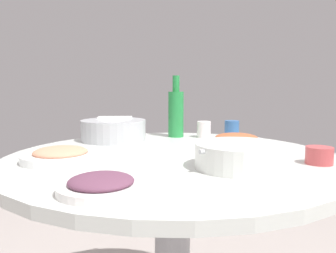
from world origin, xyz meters
The scene contains 10 objects.
round_dining_table centered at (0.00, 0.00, 0.64)m, with size 1.10×1.10×0.77m.
rice_bowl centered at (0.09, -0.39, 0.82)m, with size 0.27×0.27×0.10m.
soup_bowl centered at (-0.09, 0.24, 0.81)m, with size 0.28×0.25×0.07m.
dish_eggplant centered at (0.31, 0.28, 0.79)m, with size 0.19×0.19×0.04m.
dish_stirfry centered at (-0.31, -0.07, 0.79)m, with size 0.22×0.22×0.05m.
dish_shrimp centered at (0.35, -0.07, 0.79)m, with size 0.24×0.24×0.05m.
green_bottle centered at (-0.20, -0.37, 0.89)m, with size 0.07×0.07×0.28m.
tea_cup_near centered at (-0.30, -0.29, 0.81)m, with size 0.06×0.06×0.07m, color white.
tea_cup_far centered at (-0.43, -0.26, 0.81)m, with size 0.07×0.07×0.07m, color #305D97.
tea_cup_side centered at (-0.33, 0.30, 0.80)m, with size 0.08×0.08×0.05m, color #BD4649.
Camera 1 is at (0.49, 0.98, 1.00)m, focal length 35.59 mm.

